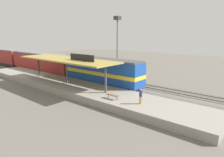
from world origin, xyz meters
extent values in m
plane|color=#666056|center=(2.00, 0.00, 0.00)|extent=(120.00, 120.00, 0.00)
cube|color=#565249|center=(0.00, 0.00, 0.02)|extent=(3.20, 110.00, 0.04)
cube|color=gray|center=(-0.72, 0.00, 0.08)|extent=(0.10, 110.00, 0.16)
cube|color=gray|center=(0.72, 0.00, 0.08)|extent=(0.10, 110.00, 0.16)
cube|color=#565249|center=(4.60, 0.00, 0.02)|extent=(3.20, 110.00, 0.04)
cube|color=gray|center=(3.88, 0.00, 0.08)|extent=(0.10, 110.00, 0.16)
cube|color=gray|center=(5.32, 0.00, 0.08)|extent=(0.10, 110.00, 0.16)
cube|color=gray|center=(-4.60, 0.00, 0.45)|extent=(6.00, 44.00, 0.90)
cylinder|color=#47474C|center=(-4.60, -8.00, 2.70)|extent=(0.28, 0.28, 3.60)
cylinder|color=#47474C|center=(-4.60, 0.00, 2.70)|extent=(0.28, 0.28, 3.60)
cylinder|color=#47474C|center=(-4.60, 8.00, 2.70)|extent=(0.28, 0.28, 3.60)
cube|color=#A38E3D|center=(-4.60, 0.00, 4.60)|extent=(5.20, 18.00, 0.20)
cube|color=black|center=(-4.60, -3.60, 5.15)|extent=(0.12, 4.80, 0.90)
cylinder|color=#333338|center=(-6.00, -10.98, 1.11)|extent=(0.07, 0.07, 0.42)
cylinder|color=#333338|center=(-6.00, -9.68, 1.11)|extent=(0.07, 0.07, 0.42)
cube|color=brown|center=(-6.00, -10.33, 1.36)|extent=(0.44, 1.70, 0.08)
cube|color=#28282D|center=(0.00, -3.18, 0.51)|extent=(2.60, 13.60, 0.70)
cube|color=#19479E|center=(0.00, -3.18, 2.61)|extent=(2.90, 14.40, 3.50)
cube|color=#47474C|center=(0.00, -3.18, 4.48)|extent=(2.78, 14.11, 0.24)
cube|color=yellow|center=(0.00, -3.18, 2.35)|extent=(2.93, 14.43, 0.56)
cube|color=#28282D|center=(0.00, 14.82, 0.51)|extent=(2.60, 19.20, 0.70)
cube|color=maroon|center=(0.00, 14.82, 2.51)|extent=(2.90, 20.00, 3.30)
cube|color=slate|center=(0.00, 14.82, 4.28)|extent=(2.78, 19.60, 0.24)
cube|color=#28282D|center=(0.00, 35.62, 0.51)|extent=(2.60, 19.20, 0.70)
cube|color=maroon|center=(0.00, 35.62, 2.51)|extent=(2.90, 20.00, 3.30)
cube|color=slate|center=(0.00, 35.62, 4.28)|extent=(2.78, 19.60, 0.24)
cube|color=#28282D|center=(4.60, 1.18, 0.51)|extent=(2.50, 11.20, 0.70)
cube|color=#6B6056|center=(4.60, 1.18, 2.16)|extent=(2.80, 12.00, 2.60)
cube|color=#554D45|center=(4.60, 1.18, 3.58)|extent=(2.69, 11.76, 0.24)
cylinder|color=slate|center=(7.80, -0.06, 5.50)|extent=(0.28, 0.28, 11.00)
cube|color=#333338|center=(7.80, -0.06, 11.35)|extent=(1.10, 1.10, 0.70)
cylinder|color=olive|center=(-5.46, -13.76, 1.32)|extent=(0.16, 0.16, 0.84)
cylinder|color=olive|center=(-5.28, -13.76, 1.32)|extent=(0.16, 0.16, 0.84)
cylinder|color=navy|center=(-5.37, -13.76, 2.06)|extent=(0.34, 0.34, 0.64)
sphere|color=tan|center=(-5.37, -13.76, 2.50)|extent=(0.23, 0.23, 0.23)
camera|label=1|loc=(-23.11, -24.56, 8.27)|focal=31.93mm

